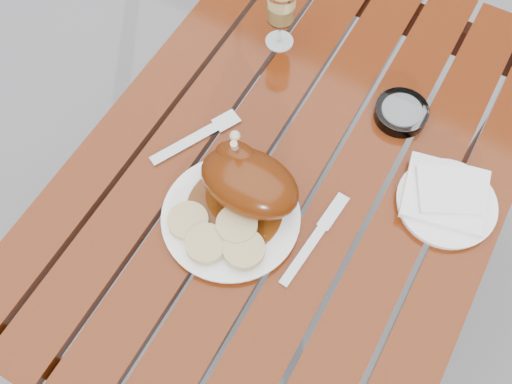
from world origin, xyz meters
The scene contains 11 objects.
ground centered at (0.00, 0.00, 0.00)m, with size 60.00×60.00×0.00m, color slate.
table centered at (0.00, 0.00, 0.38)m, with size 0.80×1.20×0.75m, color maroon.
dinner_plate centered at (-0.05, -0.17, 0.76)m, with size 0.26×0.26×0.02m, color white.
roast_duck centered at (-0.05, -0.11, 0.82)m, with size 0.20×0.19×0.14m.
bread_dumplings centered at (-0.05, -0.22, 0.78)m, with size 0.19×0.13×0.03m.
wine_glass centered at (-0.18, 0.26, 0.82)m, with size 0.06×0.06×0.15m, color tan.
side_plate centered at (0.29, 0.06, 0.76)m, with size 0.19×0.19×0.02m, color white.
napkin centered at (0.28, 0.07, 0.77)m, with size 0.15×0.14×0.01m, color white.
ashtray centered at (0.13, 0.21, 0.76)m, with size 0.11×0.11×0.03m, color #B2B7BC.
fork centered at (-0.21, -0.06, 0.75)m, with size 0.02×0.18×0.01m, color gray.
knife centered at (0.10, -0.14, 0.75)m, with size 0.02×0.18×0.01m, color gray.
Camera 1 is at (0.21, -0.53, 1.73)m, focal length 40.00 mm.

